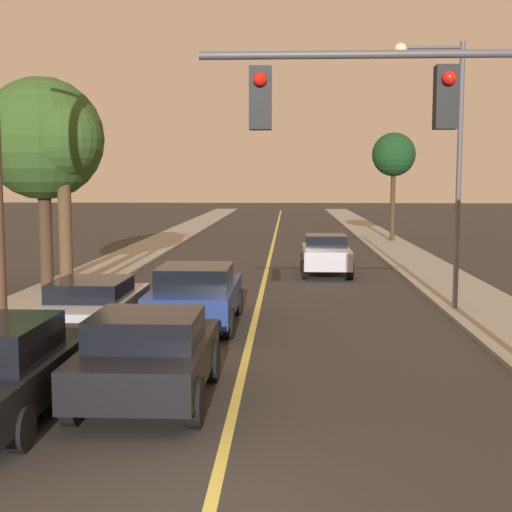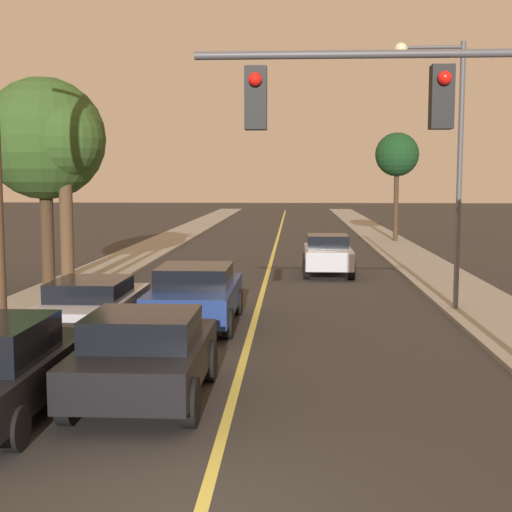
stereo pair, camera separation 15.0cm
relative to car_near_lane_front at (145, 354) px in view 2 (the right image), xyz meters
name	(u,v)px [view 2 (the right image)]	position (x,y,z in m)	size (l,w,h in m)	color
road_surface	(278,239)	(1.42, 31.93, -0.78)	(10.12, 80.00, 0.01)	#2D2B28
sidewalk_left	(175,237)	(-4.89, 31.93, -0.73)	(2.50, 80.00, 0.12)	gray
sidewalk_right	(382,238)	(7.73, 31.93, -0.73)	(2.50, 80.00, 0.12)	gray
car_near_lane_front	(145,354)	(0.00, 0.00, 0.00)	(2.04, 3.86, 1.49)	black
car_near_lane_second	(196,294)	(0.00, 6.05, 0.01)	(2.07, 4.56, 1.52)	navy
car_outer_lane_second	(92,306)	(-2.23, 4.75, -0.07)	(1.94, 4.37, 1.35)	#A5A8B2
car_far_oncoming	(328,254)	(3.69, 15.66, 0.00)	(1.85, 3.85, 1.52)	#A5A8B2
traffic_signal_mast	(462,143)	(4.82, -0.77, 3.36)	(6.00, 0.42, 5.53)	#47474C
streetlamp_right	(444,139)	(6.39, 8.16, 3.89)	(1.87, 0.36, 7.10)	#47474C
tree_left_near	(44,140)	(-5.77, 11.94, 4.12)	(3.98, 3.98, 6.81)	#3D2B1C
tree_left_far	(64,143)	(-4.91, 11.30, 3.98)	(2.49, 2.49, 6.02)	#4C3823
tree_right_near	(397,155)	(8.18, 29.50, 4.14)	(2.45, 2.45, 6.09)	#3D2B1C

